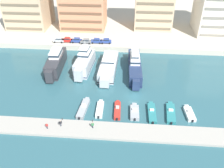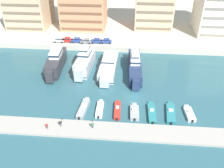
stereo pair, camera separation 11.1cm
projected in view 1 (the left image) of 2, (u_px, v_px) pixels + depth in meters
name	position (u px, v px, depth m)	size (l,w,h in m)	color
ground_plane	(134.00, 97.00, 69.04)	(400.00, 400.00, 0.00)	#2D5B66
quay_promenade	(135.00, 19.00, 120.57)	(180.00, 70.00, 1.95)	beige
pier_dock	(133.00, 132.00, 57.04)	(120.00, 5.53, 0.57)	#A8A399
yacht_charcoal_far_left	(56.00, 62.00, 80.38)	(4.78, 18.15, 7.98)	#333338
yacht_silver_left	(84.00, 62.00, 80.11)	(5.33, 16.12, 9.25)	silver
yacht_silver_mid_left	(109.00, 66.00, 79.96)	(5.41, 20.35, 6.20)	silver
yacht_navy_center_left	(135.00, 65.00, 79.06)	(4.60, 21.76, 8.13)	navy
motorboat_grey_far_left	(83.00, 108.00, 63.87)	(2.40, 8.54, 1.66)	#9EA3A8
motorboat_white_left	(100.00, 109.00, 63.72)	(1.83, 7.02, 1.33)	white
motorboat_red_mid_left	(117.00, 110.00, 63.36)	(1.79, 7.49, 1.48)	red
motorboat_grey_center_left	(135.00, 112.00, 62.66)	(2.30, 6.41, 1.49)	#9EA3A8
motorboat_teal_center	(152.00, 113.00, 62.55)	(2.04, 8.25, 1.30)	teal
motorboat_teal_center_right	(171.00, 113.00, 62.55)	(2.62, 8.53, 1.33)	teal
motorboat_white_mid_right	(189.00, 114.00, 62.29)	(2.43, 6.25, 1.33)	white
car_silver_far_left	(59.00, 40.00, 94.62)	(4.11, 1.95, 1.80)	#B7BCC1
car_red_left	(67.00, 40.00, 94.71)	(4.14, 1.99, 1.80)	red
car_blue_mid_left	(77.00, 40.00, 94.44)	(4.16, 2.04, 1.80)	#28428E
car_grey_center_left	(86.00, 41.00, 93.60)	(4.20, 2.12, 1.80)	slate
car_blue_center	(96.00, 41.00, 94.01)	(4.10, 1.92, 1.80)	#28428E
car_blue_center_right	(106.00, 41.00, 93.85)	(4.18, 2.09, 1.80)	#28428E
apartment_block_far_left	(29.00, 6.00, 106.08)	(16.86, 17.67, 18.49)	#C6AD89
apartment_block_center_left	(219.00, 2.00, 97.62)	(16.04, 17.34, 26.18)	silver
pedestrian_near_edge	(47.00, 126.00, 57.11)	(0.61, 0.23, 1.57)	#282D3D
pedestrian_mid_deck	(61.00, 123.00, 57.70)	(0.54, 0.49, 1.76)	#4C515B
pedestrian_far_side	(93.00, 125.00, 57.26)	(0.64, 0.25, 1.65)	#282D3D
bollard_west	(62.00, 119.00, 59.96)	(0.20, 0.20, 0.61)	#2D2D33
bollard_west_mid	(93.00, 120.00, 59.46)	(0.20, 0.20, 0.61)	#2D2D33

